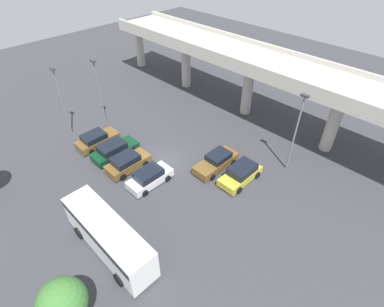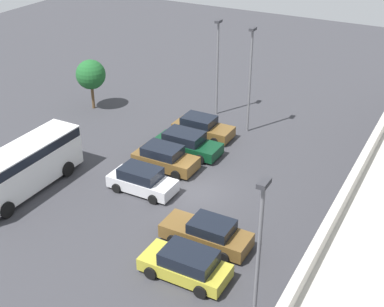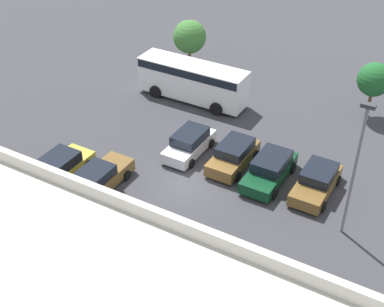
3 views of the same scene
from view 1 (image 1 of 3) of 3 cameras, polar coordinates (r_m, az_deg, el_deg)
name	(u,v)px [view 1 (image 1 of 3)]	position (r m, az deg, el deg)	size (l,w,h in m)	color
ground_plane	(163,161)	(30.42, -5.53, -1.52)	(90.74, 90.74, 0.00)	#38383D
highway_overpass	(251,64)	(35.94, 11.15, 16.35)	(43.59, 6.41, 7.82)	#BCB7AD
parked_car_0	(97,139)	(33.61, -17.67, 2.56)	(2.17, 4.49, 1.53)	brown
parked_car_1	(114,150)	(31.54, -14.58, 0.67)	(2.24, 4.78, 1.57)	#0C381E
parked_car_2	(127,163)	(29.64, -12.20, -1.70)	(2.16, 4.33, 1.59)	brown
parked_car_3	(150,177)	(27.73, -8.08, -4.49)	(2.07, 4.30, 1.59)	silver
parked_car_4	(216,162)	(29.27, 4.68, -1.54)	(2.10, 4.90, 1.54)	brown
parked_car_5	(241,174)	(28.18, 9.29, -3.81)	(2.19, 4.47, 1.55)	gold
shuttle_bus	(108,235)	(22.85, -15.70, -14.64)	(8.63, 2.54, 2.97)	white
lamp_post_near_aisle	(99,90)	(34.51, -17.26, 11.48)	(0.70, 0.35, 8.03)	slate
lamp_post_mid_lot	(61,97)	(34.83, -23.68, 9.86)	(0.70, 0.35, 7.73)	slate
lamp_post_by_overpass	(296,128)	(28.18, 19.27, 4.52)	(0.70, 0.35, 8.04)	slate
tree_front_centre	(62,302)	(19.71, -23.47, -24.55)	(2.77, 2.77, 4.32)	brown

